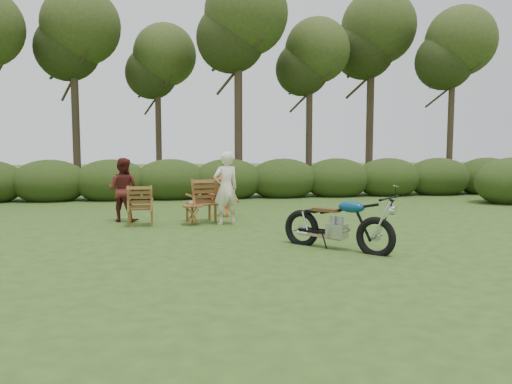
{
  "coord_description": "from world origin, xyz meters",
  "views": [
    {
      "loc": [
        -1.75,
        -8.54,
        1.91
      ],
      "look_at": [
        -0.13,
        1.76,
        0.9
      ],
      "focal_mm": 35.0,
      "sensor_mm": 36.0,
      "label": 1
    }
  ],
  "objects": [
    {
      "name": "lawn_chair_right",
      "position": [
        -1.2,
        3.62,
        0.0
      ],
      "size": [
        0.88,
        0.88,
        1.07
      ],
      "primitive_type": null,
      "rotation": [
        0.0,
        0.0,
        3.37
      ],
      "color": "brown",
      "rests_on": "ground"
    },
    {
      "name": "adult_b",
      "position": [
        -3.09,
        4.02,
        0.0
      ],
      "size": [
        0.91,
        0.8,
        1.57
      ],
      "primitive_type": "imported",
      "rotation": [
        0.0,
        0.0,
        2.83
      ],
      "color": "#511B17",
      "rests_on": "ground"
    },
    {
      "name": "cup",
      "position": [
        -1.43,
        3.19,
        0.53
      ],
      "size": [
        0.16,
        0.16,
        0.1
      ],
      "primitive_type": "imported",
      "rotation": [
        0.0,
        0.0,
        -0.34
      ],
      "color": "beige",
      "rests_on": "side_table"
    },
    {
      "name": "child",
      "position": [
        -0.55,
        4.43,
        0.0
      ],
      "size": [
        0.81,
        0.57,
        1.14
      ],
      "primitive_type": "imported",
      "rotation": [
        0.0,
        0.0,
        2.93
      ],
      "color": "red",
      "rests_on": "ground"
    },
    {
      "name": "motorcycle",
      "position": [
        1.08,
        0.05,
        0.0
      ],
      "size": [
        2.03,
        2.05,
        1.19
      ],
      "primitive_type": null,
      "rotation": [
        0.0,
        0.0,
        -0.8
      ],
      "color": "#0C65A0",
      "rests_on": "ground"
    },
    {
      "name": "lawn_chair_left",
      "position": [
        -2.63,
        3.36,
        0.0
      ],
      "size": [
        0.67,
        0.67,
        0.95
      ],
      "primitive_type": null,
      "rotation": [
        0.0,
        0.0,
        3.17
      ],
      "color": "#5A3716",
      "rests_on": "ground"
    },
    {
      "name": "side_table",
      "position": [
        -1.41,
        3.18,
        0.24
      ],
      "size": [
        0.51,
        0.45,
        0.48
      ],
      "primitive_type": null,
      "rotation": [
        0.0,
        0.0,
        0.14
      ],
      "color": "brown",
      "rests_on": "ground"
    },
    {
      "name": "adult_a",
      "position": [
        -0.64,
        3.17,
        0.0
      ],
      "size": [
        0.74,
        0.61,
        1.73
      ],
      "primitive_type": "imported",
      "rotation": [
        0.0,
        0.0,
        3.51
      ],
      "color": "beige",
      "rests_on": "ground"
    },
    {
      "name": "tree_line",
      "position": [
        0.5,
        9.74,
        3.81
      ],
      "size": [
        22.52,
        11.62,
        8.14
      ],
      "color": "#332A1C",
      "rests_on": "ground"
    },
    {
      "name": "ground",
      "position": [
        0.0,
        0.0,
        0.0
      ],
      "size": [
        80.0,
        80.0,
        0.0
      ],
      "primitive_type": "plane",
      "color": "#2A4818",
      "rests_on": "ground"
    }
  ]
}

